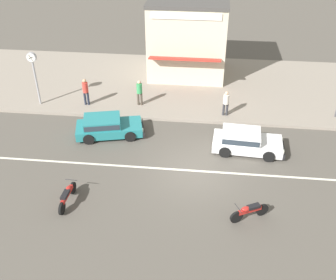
{
  "coord_description": "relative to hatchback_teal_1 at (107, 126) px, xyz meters",
  "views": [
    {
      "loc": [
        0.34,
        -15.24,
        11.77
      ],
      "look_at": [
        -1.48,
        1.37,
        0.8
      ],
      "focal_mm": 42.0,
      "sensor_mm": 36.0,
      "label": 1
    }
  ],
  "objects": [
    {
      "name": "ground_plane",
      "position": [
        5.02,
        -2.74,
        -0.59
      ],
      "size": [
        160.0,
        160.0,
        0.0
      ],
      "primitive_type": "plane",
      "color": "#544F47"
    },
    {
      "name": "lane_centre_stripe",
      "position": [
        5.02,
        -2.74,
        -0.59
      ],
      "size": [
        50.4,
        0.14,
        0.01
      ],
      "primitive_type": "cube",
      "color": "silver",
      "rests_on": "ground"
    },
    {
      "name": "kerb_strip",
      "position": [
        5.02,
        6.82,
        -0.51
      ],
      "size": [
        68.0,
        10.0,
        0.15
      ],
      "primitive_type": "cube",
      "color": "gray",
      "rests_on": "ground"
    },
    {
      "name": "hatchback_teal_1",
      "position": [
        0.0,
        0.0,
        0.0
      ],
      "size": [
        3.96,
        2.44,
        1.1
      ],
      "color": "teal",
      "rests_on": "ground"
    },
    {
      "name": "hatchback_white_3",
      "position": [
        7.48,
        -0.66,
        0.0
      ],
      "size": [
        3.75,
        1.98,
        1.1
      ],
      "color": "white",
      "rests_on": "ground"
    },
    {
      "name": "motorcycle_0",
      "position": [
        -0.4,
        -5.62,
        -0.17
      ],
      "size": [
        0.56,
        1.9,
        0.8
      ],
      "color": "black",
      "rests_on": "ground"
    },
    {
      "name": "motorcycle_1",
      "position": [
        7.4,
        -5.76,
        -0.17
      ],
      "size": [
        1.64,
        0.97,
        0.8
      ],
      "color": "black",
      "rests_on": "ground"
    },
    {
      "name": "street_clock",
      "position": [
        -4.98,
        2.9,
        2.02
      ],
      "size": [
        0.58,
        0.22,
        3.36
      ],
      "color": "#9E9EA3",
      "rests_on": "kerb_strip"
    },
    {
      "name": "pedestrian_mid_kerb",
      "position": [
        -2.03,
        3.1,
        0.57
      ],
      "size": [
        0.34,
        0.34,
        1.73
      ],
      "color": "#232838",
      "rests_on": "kerb_strip"
    },
    {
      "name": "pedestrian_by_shop",
      "position": [
        1.25,
        3.44,
        0.51
      ],
      "size": [
        0.34,
        0.34,
        1.64
      ],
      "color": "#4C4238",
      "rests_on": "kerb_strip"
    },
    {
      "name": "pedestrian_far_end",
      "position": [
        6.51,
        2.7,
        0.46
      ],
      "size": [
        0.34,
        0.34,
        1.56
      ],
      "color": "#333338",
      "rests_on": "kerb_strip"
    },
    {
      "name": "shopfront_corner_warung",
      "position": [
        3.82,
        8.73,
        2.2
      ],
      "size": [
        5.31,
        5.31,
        5.26
      ],
      "color": "beige",
      "rests_on": "kerb_strip"
    }
  ]
}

